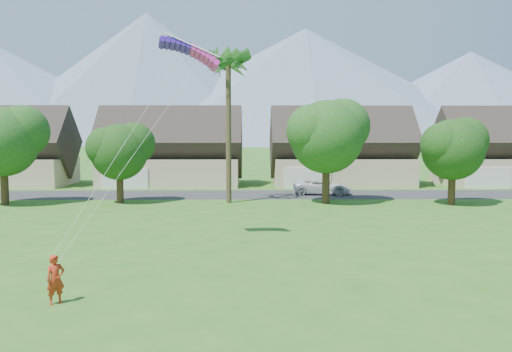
{
  "coord_description": "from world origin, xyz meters",
  "views": [
    {
      "loc": [
        -0.32,
        -12.65,
        5.73
      ],
      "look_at": [
        0.0,
        10.0,
        3.8
      ],
      "focal_mm": 35.0,
      "sensor_mm": 36.0,
      "label": 1
    }
  ],
  "objects": [
    {
      "name": "ground",
      "position": [
        0.0,
        0.0,
        0.0
      ],
      "size": [
        500.0,
        500.0,
        0.0
      ],
      "primitive_type": "plane",
      "color": "#2D6019",
      "rests_on": "ground"
    },
    {
      "name": "street",
      "position": [
        0.0,
        34.0,
        0.01
      ],
      "size": [
        90.0,
        7.0,
        0.01
      ],
      "primitive_type": "cube",
      "color": "#2D2D30",
      "rests_on": "ground"
    },
    {
      "name": "kite_flyer",
      "position": [
        -6.84,
        3.85,
        0.84
      ],
      "size": [
        0.73,
        0.7,
        1.68
      ],
      "primitive_type": "imported",
      "rotation": [
        0.0,
        0.0,
        0.71
      ],
      "color": "red",
      "rests_on": "ground"
    },
    {
      "name": "parked_car",
      "position": [
        6.55,
        34.0,
        0.75
      ],
      "size": [
        5.69,
        3.2,
        1.5
      ],
      "primitive_type": "imported",
      "rotation": [
        0.0,
        0.0,
        1.44
      ],
      "color": "silver",
      "rests_on": "ground"
    },
    {
      "name": "mountain_ridge",
      "position": [
        10.4,
        260.0,
        29.07
      ],
      "size": [
        540.0,
        240.0,
        70.0
      ],
      "color": "slate",
      "rests_on": "ground"
    },
    {
      "name": "houses_row",
      "position": [
        0.49,
        42.99,
        3.44
      ],
      "size": [
        72.75,
        8.19,
        8.86
      ],
      "color": "beige",
      "rests_on": "ground"
    },
    {
      "name": "tree_row",
      "position": [
        -1.14,
        27.92,
        4.89
      ],
      "size": [
        62.27,
        6.67,
        8.45
      ],
      "color": "#47301C",
      "rests_on": "ground"
    },
    {
      "name": "fan_palm",
      "position": [
        -2.0,
        28.5,
        11.8
      ],
      "size": [
        3.0,
        3.0,
        13.8
      ],
      "color": "#4C3D26",
      "rests_on": "ground"
    },
    {
      "name": "parafoil_kite",
      "position": [
        -3.3,
        13.32,
        10.01
      ],
      "size": [
        3.26,
        1.2,
        0.5
      ],
      "rotation": [
        0.0,
        0.0,
        0.13
      ],
      "color": "#4017B3",
      "rests_on": "ground"
    }
  ]
}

